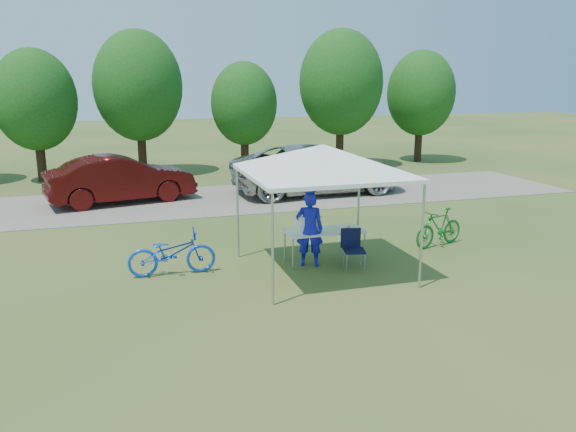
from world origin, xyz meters
The scene contains 13 objects.
ground centered at (0.00, 0.00, 0.00)m, with size 100.00×100.00×0.00m, color #2D5119.
gravel_strip centered at (0.00, 8.00, 0.01)m, with size 24.00×5.00×0.02m, color gray.
canopy centered at (0.00, 0.00, 2.65)m, with size 4.53×4.53×3.00m.
treeline centered at (-0.29, 14.05, 3.53)m, with size 24.89×4.28×6.30m.
folding_table centered at (0.29, 0.62, 0.69)m, with size 1.78×0.74×0.73m.
folding_chair centered at (0.73, 0.04, 0.51)m, with size 0.52×0.54×0.86m.
cooler centered at (-0.10, 0.62, 0.92)m, with size 0.52×0.35×0.37m.
ice_cream_cup centered at (0.85, 0.57, 0.76)m, with size 0.09×0.09×0.07m, color gold.
cyclist centered at (-0.13, 0.45, 0.83)m, with size 0.61×0.40×1.66m, color #171ABE.
bike_blue centered at (-3.09, 0.72, 0.48)m, with size 0.63×1.82×0.95m, color blue.
bike_green centered at (3.42, 0.93, 0.47)m, with size 0.44×1.57×0.94m, color #176A22.
minivan centered at (2.88, 8.20, 0.88)m, with size 2.87×6.22×1.73m, color #B5B5B0.
sedan centered at (-3.98, 8.49, 0.80)m, with size 1.66×4.76×1.57m, color #430B0B.
Camera 1 is at (-4.04, -10.75, 4.00)m, focal length 35.00 mm.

